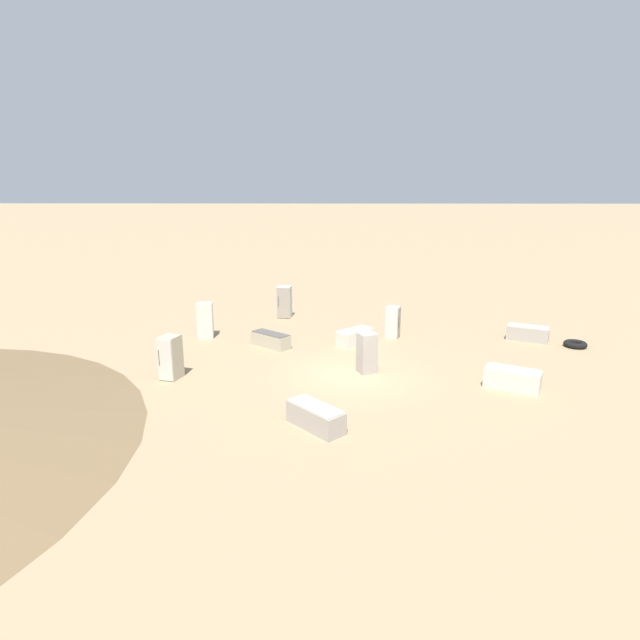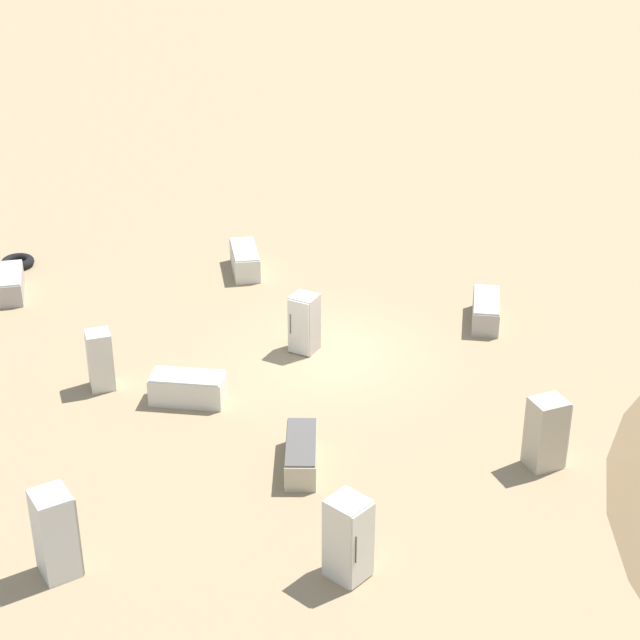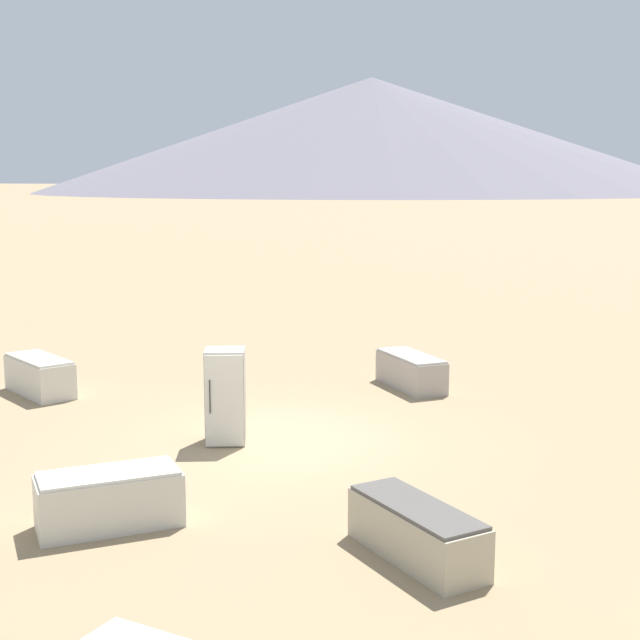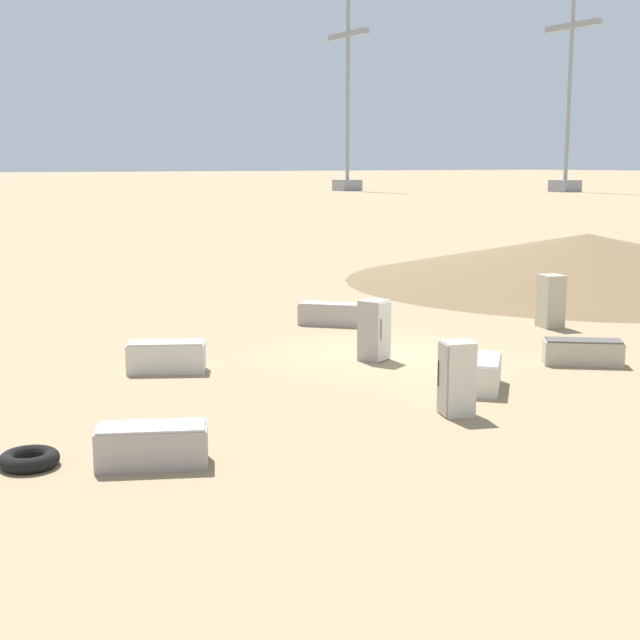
# 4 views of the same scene
# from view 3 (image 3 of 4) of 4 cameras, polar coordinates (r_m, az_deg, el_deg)

# --- Properties ---
(ground_plane) EXTENTS (1000.00, 1000.00, 0.00)m
(ground_plane) POSITION_cam_3_polar(r_m,az_deg,el_deg) (14.45, -3.47, -7.69)
(ground_plane) COLOR #9E8460
(mountain_ridge_0) EXTENTS (191.83, 191.83, 32.82)m
(mountain_ridge_0) POSITION_cam_3_polar(r_m,az_deg,el_deg) (265.22, 3.29, 11.73)
(mountain_ridge_0) COLOR slate
(mountain_ridge_0) RESTS_ON ground_plane
(discarded_fridge_1) EXTENTS (1.46, 1.92, 0.72)m
(discarded_fridge_1) POSITION_cam_3_polar(r_m,az_deg,el_deg) (18.18, -17.51, -3.42)
(discarded_fridge_1) COLOR beige
(discarded_fridge_1) RESTS_ON ground_plane
(discarded_fridge_4) EXTENTS (1.65, 1.86, 0.62)m
(discarded_fridge_4) POSITION_cam_3_polar(r_m,az_deg,el_deg) (10.14, 6.20, -13.33)
(discarded_fridge_4) COLOR #B2A88E
(discarded_fridge_4) RESTS_ON ground_plane
(discarded_fridge_5) EXTENTS (0.82, 0.81, 1.51)m
(discarded_fridge_5) POSITION_cam_3_polar(r_m,az_deg,el_deg) (14.19, -6.08, -4.88)
(discarded_fridge_5) COLOR #A89E93
(discarded_fridge_5) RESTS_ON ground_plane
(discarded_fridge_6) EXTENTS (1.78, 1.77, 0.67)m
(discarded_fridge_6) POSITION_cam_3_polar(r_m,az_deg,el_deg) (17.96, 5.84, -3.28)
(discarded_fridge_6) COLOR #A89E93
(discarded_fridge_6) RESTS_ON ground_plane
(discarded_fridge_8) EXTENTS (1.72, 1.72, 0.69)m
(discarded_fridge_8) POSITION_cam_3_polar(r_m,az_deg,el_deg) (11.21, -13.34, -11.12)
(discarded_fridge_8) COLOR beige
(discarded_fridge_8) RESTS_ON ground_plane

